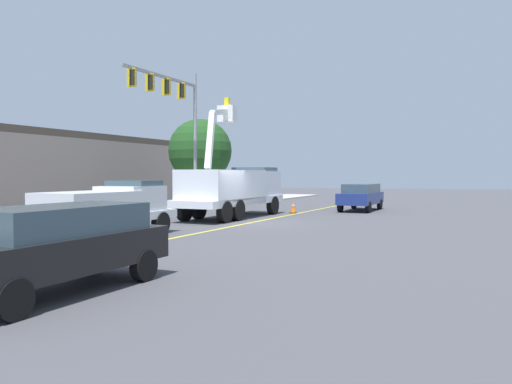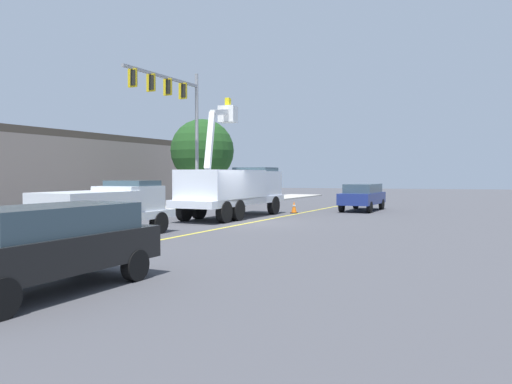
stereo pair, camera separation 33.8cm
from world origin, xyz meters
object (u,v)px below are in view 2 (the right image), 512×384
(traffic_signal_mast, at_px, (176,107))
(traffic_cone_leading, at_px, (83,238))
(utility_bucket_truck, at_px, (233,187))
(service_pickup_truck, at_px, (106,207))
(traffic_cone_mid_front, at_px, (294,207))
(trailing_sedan, at_px, (47,243))
(passing_minivan, at_px, (363,195))

(traffic_signal_mast, bearing_deg, traffic_cone_leading, -164.91)
(utility_bucket_truck, relative_size, traffic_cone_leading, 9.72)
(service_pickup_truck, relative_size, traffic_cone_mid_front, 8.10)
(utility_bucket_truck, bearing_deg, traffic_cone_mid_front, -35.04)
(traffic_cone_leading, bearing_deg, trailing_sedan, -152.97)
(trailing_sedan, bearing_deg, traffic_signal_mast, 17.90)
(service_pickup_truck, relative_size, traffic_cone_leading, 6.72)
(service_pickup_truck, xyz_separation_m, passing_minivan, (16.28, -8.07, -0.15))
(traffic_cone_mid_front, xyz_separation_m, traffic_signal_mast, (-0.49, 7.31, 6.06))
(service_pickup_truck, height_order, passing_minivan, service_pickup_truck)
(service_pickup_truck, distance_m, traffic_signal_mast, 14.01)
(service_pickup_truck, bearing_deg, traffic_cone_leading, -158.36)
(service_pickup_truck, height_order, trailing_sedan, service_pickup_truck)
(passing_minivan, height_order, traffic_cone_mid_front, passing_minivan)
(trailing_sedan, height_order, traffic_cone_mid_front, trailing_sedan)
(service_pickup_truck, xyz_separation_m, traffic_cone_mid_front, (13.11, -4.31, -0.76))
(trailing_sedan, xyz_separation_m, traffic_cone_mid_front, (20.85, -0.73, -0.62))
(traffic_cone_leading, relative_size, traffic_cone_mid_front, 1.20)
(utility_bucket_truck, distance_m, traffic_cone_mid_front, 4.64)
(passing_minivan, bearing_deg, traffic_cone_leading, 160.77)
(service_pickup_truck, xyz_separation_m, trailing_sedan, (-7.73, -3.58, -0.15))
(trailing_sedan, bearing_deg, passing_minivan, -10.60)
(utility_bucket_truck, height_order, trailing_sedan, utility_bucket_truck)
(traffic_cone_leading, bearing_deg, traffic_cone_mid_front, -10.54)
(trailing_sedan, height_order, traffic_cone_leading, trailing_sedan)
(service_pickup_truck, xyz_separation_m, traffic_cone_leading, (-3.22, -1.28, -0.69))
(traffic_cone_mid_front, bearing_deg, traffic_signal_mast, 93.85)
(traffic_cone_leading, bearing_deg, service_pickup_truck, 21.64)
(utility_bucket_truck, height_order, passing_minivan, utility_bucket_truck)
(passing_minivan, xyz_separation_m, trailing_sedan, (-24.01, 4.49, 0.00))
(trailing_sedan, bearing_deg, traffic_cone_leading, 27.03)
(service_pickup_truck, bearing_deg, utility_bucket_truck, -10.49)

